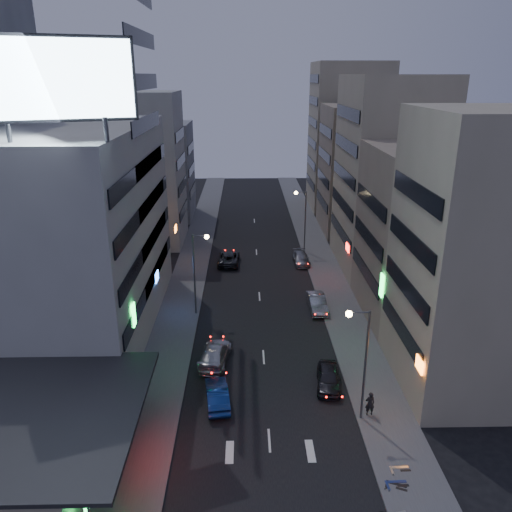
{
  "coord_description": "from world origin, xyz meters",
  "views": [
    {
      "loc": [
        -1.42,
        -21.82,
        21.92
      ],
      "look_at": [
        -0.49,
        20.09,
        6.69
      ],
      "focal_mm": 35.0,
      "sensor_mm": 36.0,
      "label": 1
    }
  ],
  "objects_px": {
    "road_car_silver": "(215,354)",
    "scooter_silver_a": "(406,502)",
    "parked_car_right_mid": "(317,303)",
    "parked_car_right_far": "(301,259)",
    "road_car_blue": "(217,395)",
    "scooter_silver_b": "(409,458)",
    "parked_car_right_near": "(328,378)",
    "scooter_blue": "(407,472)",
    "person": "(370,404)",
    "parked_car_left": "(229,258)",
    "scooter_black_b": "(409,478)"
  },
  "relations": [
    {
      "from": "road_car_silver",
      "to": "scooter_silver_a",
      "type": "relative_size",
      "value": 2.69
    },
    {
      "from": "parked_car_right_mid",
      "to": "parked_car_right_far",
      "type": "bearing_deg",
      "value": 88.99
    },
    {
      "from": "road_car_blue",
      "to": "scooter_silver_b",
      "type": "height_order",
      "value": "road_car_blue"
    },
    {
      "from": "parked_car_right_near",
      "to": "scooter_silver_a",
      "type": "distance_m",
      "value": 11.75
    },
    {
      "from": "parked_car_right_near",
      "to": "scooter_silver_b",
      "type": "bearing_deg",
      "value": -60.03
    },
    {
      "from": "road_car_silver",
      "to": "scooter_blue",
      "type": "distance_m",
      "value": 17.36
    },
    {
      "from": "person",
      "to": "scooter_silver_a",
      "type": "xyz_separation_m",
      "value": [
        0.06,
        -7.99,
        -0.28
      ]
    },
    {
      "from": "parked_car_right_mid",
      "to": "scooter_silver_b",
      "type": "relative_size",
      "value": 2.68
    },
    {
      "from": "parked_car_left",
      "to": "person",
      "type": "bearing_deg",
      "value": 111.41
    },
    {
      "from": "scooter_blue",
      "to": "person",
      "type": "bearing_deg",
      "value": 5.14
    },
    {
      "from": "parked_car_right_far",
      "to": "person",
      "type": "distance_m",
      "value": 29.37
    },
    {
      "from": "person",
      "to": "scooter_silver_a",
      "type": "height_order",
      "value": "person"
    },
    {
      "from": "scooter_silver_a",
      "to": "scooter_blue",
      "type": "distance_m",
      "value": 2.22
    },
    {
      "from": "parked_car_right_mid",
      "to": "scooter_silver_b",
      "type": "distance_m",
      "value": 21.34
    },
    {
      "from": "road_car_silver",
      "to": "parked_car_right_near",
      "type": "bearing_deg",
      "value": 165.8
    },
    {
      "from": "parked_car_right_far",
      "to": "person",
      "type": "height_order",
      "value": "person"
    },
    {
      "from": "road_car_blue",
      "to": "scooter_silver_a",
      "type": "bearing_deg",
      "value": 129.85
    },
    {
      "from": "scooter_silver_a",
      "to": "scooter_black_b",
      "type": "distance_m",
      "value": 1.8
    },
    {
      "from": "scooter_black_b",
      "to": "scooter_silver_b",
      "type": "relative_size",
      "value": 1.02
    },
    {
      "from": "parked_car_right_near",
      "to": "scooter_silver_a",
      "type": "height_order",
      "value": "parked_car_right_near"
    },
    {
      "from": "parked_car_right_near",
      "to": "scooter_silver_a",
      "type": "relative_size",
      "value": 2.18
    },
    {
      "from": "parked_car_left",
      "to": "person",
      "type": "height_order",
      "value": "person"
    },
    {
      "from": "road_car_blue",
      "to": "person",
      "type": "distance_m",
      "value": 10.56
    },
    {
      "from": "road_car_blue",
      "to": "scooter_black_b",
      "type": "distance_m",
      "value": 13.68
    },
    {
      "from": "parked_car_right_far",
      "to": "scooter_silver_b",
      "type": "height_order",
      "value": "parked_car_right_far"
    },
    {
      "from": "parked_car_right_mid",
      "to": "scooter_blue",
      "type": "distance_m",
      "value": 22.39
    },
    {
      "from": "person",
      "to": "scooter_blue",
      "type": "relative_size",
      "value": 0.96
    },
    {
      "from": "road_car_silver",
      "to": "person",
      "type": "height_order",
      "value": "person"
    },
    {
      "from": "road_car_silver",
      "to": "parked_car_left",
      "type": "bearing_deg",
      "value": -83.21
    },
    {
      "from": "scooter_blue",
      "to": "scooter_black_b",
      "type": "distance_m",
      "value": 0.44
    },
    {
      "from": "road_car_silver",
      "to": "road_car_blue",
      "type": "bearing_deg",
      "value": 102.54
    },
    {
      "from": "scooter_silver_a",
      "to": "scooter_silver_b",
      "type": "distance_m",
      "value": 3.42
    },
    {
      "from": "parked_car_right_near",
      "to": "person",
      "type": "distance_m",
      "value": 4.19
    },
    {
      "from": "parked_car_left",
      "to": "scooter_silver_a",
      "type": "distance_m",
      "value": 38.95
    },
    {
      "from": "parked_car_right_near",
      "to": "parked_car_left",
      "type": "distance_m",
      "value": 27.25
    },
    {
      "from": "parked_car_right_far",
      "to": "scooter_blue",
      "type": "xyz_separation_m",
      "value": [
        2.25,
        -35.21,
        0.02
      ]
    },
    {
      "from": "scooter_blue",
      "to": "scooter_silver_b",
      "type": "distance_m",
      "value": 1.2
    },
    {
      "from": "parked_car_right_mid",
      "to": "scooter_blue",
      "type": "bearing_deg",
      "value": -86.49
    },
    {
      "from": "parked_car_left",
      "to": "scooter_black_b",
      "type": "height_order",
      "value": "parked_car_left"
    },
    {
      "from": "parked_car_right_mid",
      "to": "scooter_blue",
      "type": "xyz_separation_m",
      "value": [
        2.07,
        -22.29,
        -0.07
      ]
    },
    {
      "from": "parked_car_right_near",
      "to": "scooter_blue",
      "type": "distance_m",
      "value": 9.87
    },
    {
      "from": "road_car_silver",
      "to": "scooter_black_b",
      "type": "height_order",
      "value": "road_car_silver"
    },
    {
      "from": "road_car_blue",
      "to": "scooter_silver_a",
      "type": "xyz_separation_m",
      "value": [
        10.48,
        -9.62,
        -0.0
      ]
    },
    {
      "from": "scooter_silver_b",
      "to": "parked_car_right_mid",
      "type": "bearing_deg",
      "value": 5.07
    },
    {
      "from": "parked_car_right_near",
      "to": "road_car_silver",
      "type": "bearing_deg",
      "value": 165.25
    },
    {
      "from": "road_car_blue",
      "to": "scooter_silver_b",
      "type": "distance_m",
      "value": 13.29
    },
    {
      "from": "parked_car_right_mid",
      "to": "scooter_silver_b",
      "type": "height_order",
      "value": "parked_car_right_mid"
    },
    {
      "from": "scooter_silver_a",
      "to": "scooter_black_b",
      "type": "xyz_separation_m",
      "value": [
        0.65,
        1.68,
        -0.06
      ]
    },
    {
      "from": "road_car_blue",
      "to": "person",
      "type": "xyz_separation_m",
      "value": [
        10.43,
        -1.63,
        0.28
      ]
    },
    {
      "from": "parked_car_right_near",
      "to": "scooter_silver_b",
      "type": "distance_m",
      "value": 9.0
    }
  ]
}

